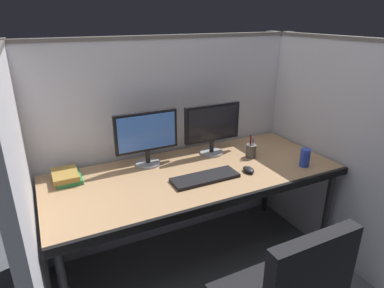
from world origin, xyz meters
The scene contains 11 objects.
cubicle_partition_rear centered at (0.00, 0.74, 0.79)m, with size 2.21×0.06×1.57m.
cubicle_partition_left centered at (-0.99, 0.20, 0.79)m, with size 0.06×1.41×1.57m.
cubicle_partition_right centered at (0.99, 0.20, 0.79)m, with size 0.06×1.41×1.57m.
desk centered at (0.00, 0.29, 0.69)m, with size 1.90×0.80×0.74m.
monitor_left centered at (-0.24, 0.55, 0.96)m, with size 0.43×0.17×0.37m.
monitor_right centered at (0.25, 0.52, 0.96)m, with size 0.43×0.17×0.37m.
keyboard_main centered at (0.01, 0.18, 0.75)m, with size 0.43×0.15×0.02m, color black.
computer_mouse centered at (0.31, 0.15, 0.76)m, with size 0.06×0.10×0.04m.
book_stack centered at (-0.77, 0.55, 0.77)m, with size 0.17×0.22×0.06m.
soda_can centered at (0.71, 0.06, 0.80)m, with size 0.07×0.07×0.12m, color #263FB2.
pen_cup centered at (0.47, 0.34, 0.79)m, with size 0.08×0.08×0.17m.
Camera 1 is at (-0.88, -1.43, 1.70)m, focal length 30.83 mm.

